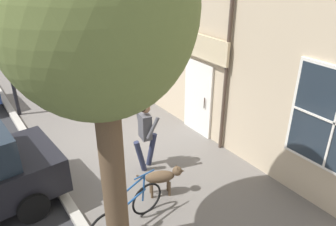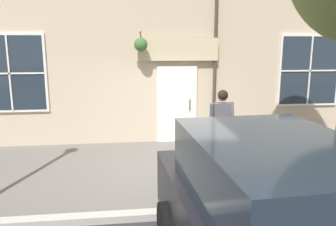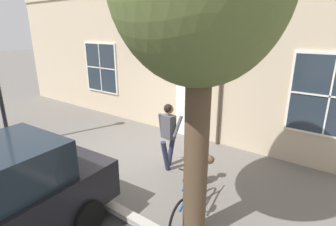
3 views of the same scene
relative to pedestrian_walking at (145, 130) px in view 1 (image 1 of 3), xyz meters
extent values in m
plane|color=#66605B|center=(0.04, -1.29, -1.04)|extent=(90.00, 90.00, 0.00)
cube|color=#B2ADA3|center=(2.04, -1.29, -0.98)|extent=(0.20, 28.00, 0.12)
cube|color=#C6B293|center=(-2.31, -1.29, 1.31)|extent=(0.30, 18.00, 4.70)
cube|color=white|center=(-2.14, -0.66, 0.01)|extent=(0.10, 1.10, 2.10)
cube|color=#232D38|center=(-2.11, -0.66, -0.04)|extent=(0.03, 0.90, 1.90)
cylinder|color=#47382D|center=(-2.05, -0.31, 0.01)|extent=(0.03, 0.03, 0.30)
cube|color=beige|center=(-2.04, -0.66, 1.51)|extent=(0.08, 2.20, 0.60)
cylinder|color=#47382D|center=(-2.08, 0.37, 1.07)|extent=(0.09, 0.09, 4.23)
cylinder|color=#47382D|center=(-1.92, -1.65, 1.94)|extent=(0.44, 0.04, 0.04)
cylinder|color=#47382D|center=(-1.74, -1.65, 1.76)|extent=(0.01, 0.01, 0.34)
cone|color=#2D2823|center=(-1.74, -1.65, 1.54)|extent=(0.32, 0.32, 0.18)
sphere|color=#3D6B33|center=(-1.74, -1.65, 1.63)|extent=(0.34, 0.34, 0.34)
cube|color=white|center=(-2.14, -4.98, 0.91)|extent=(0.08, 1.82, 2.02)
cube|color=#232D38|center=(-2.11, -4.98, 0.91)|extent=(0.03, 1.70, 1.90)
cube|color=white|center=(-2.09, -4.98, 0.91)|extent=(0.04, 0.04, 1.90)
cube|color=white|center=(-2.09, -4.98, 0.91)|extent=(0.04, 1.70, 0.04)
cube|color=white|center=(-2.14, 3.14, 0.91)|extent=(0.08, 1.82, 2.02)
cube|color=#232D38|center=(-2.11, 3.14, 0.91)|extent=(0.03, 1.70, 1.90)
cube|color=white|center=(-2.09, 3.14, 0.91)|extent=(0.04, 0.04, 1.90)
cube|color=white|center=(-2.09, 3.14, 0.91)|extent=(0.04, 1.70, 0.04)
cylinder|color=#282D47|center=(-0.18, -0.05, -0.63)|extent=(0.32, 0.18, 0.84)
cylinder|color=#282D47|center=(0.19, 0.05, -0.63)|extent=(0.32, 0.18, 0.84)
cube|color=#4C4C51|center=(0.00, 0.00, 0.09)|extent=(0.27, 0.37, 0.61)
sphere|color=#936B4C|center=(-0.02, 0.00, 0.55)|extent=(0.23, 0.23, 0.23)
sphere|color=black|center=(0.01, 0.00, 0.57)|extent=(0.22, 0.22, 0.22)
cylinder|color=#4C4C51|center=(0.00, -0.23, 0.12)|extent=(0.17, 0.11, 0.57)
cylinder|color=#4C4C51|center=(-0.06, 0.24, 0.14)|extent=(0.34, 0.14, 0.52)
ellipsoid|color=brown|center=(0.28, 1.00, -0.58)|extent=(0.69, 0.51, 0.25)
cylinder|color=brown|center=(0.07, 1.00, -0.87)|extent=(0.06, 0.06, 0.35)
cylinder|color=brown|center=(0.14, 1.15, -0.87)|extent=(0.06, 0.06, 0.35)
cylinder|color=brown|center=(0.42, 0.85, -0.87)|extent=(0.06, 0.06, 0.35)
cylinder|color=brown|center=(0.48, 1.00, -0.87)|extent=(0.06, 0.06, 0.35)
sphere|color=brown|center=(-0.07, 1.15, -0.49)|extent=(0.21, 0.21, 0.21)
cone|color=brown|center=(-0.17, 1.20, -0.51)|extent=(0.13, 0.12, 0.09)
cone|color=brown|center=(-0.08, 1.10, -0.39)|extent=(0.06, 0.06, 0.07)
cone|color=brown|center=(-0.04, 1.19, -0.39)|extent=(0.06, 0.06, 0.07)
cylinder|color=brown|center=(0.64, 0.84, -0.53)|extent=(0.21, 0.12, 0.14)
cylinder|color=brown|center=(1.65, 1.75, 0.55)|extent=(0.39, 0.39, 3.18)
ellipsoid|color=olive|center=(1.65, 1.75, 3.06)|extent=(2.65, 2.39, 2.92)
sphere|color=olive|center=(1.27, 1.56, 2.60)|extent=(1.25, 1.25, 1.25)
torus|color=black|center=(0.79, 1.30, -0.71)|extent=(0.71, 0.11, 0.70)
cylinder|color=#1E4C8C|center=(1.29, 1.42, -0.51)|extent=(0.96, 0.27, 0.19)
cylinder|color=#1E4C8C|center=(1.47, 1.46, -0.37)|extent=(0.23, 0.09, 0.48)
cylinder|color=#1E4C8C|center=(1.25, 1.41, -0.19)|extent=(0.81, 0.23, 0.16)
cylinder|color=#1E4C8C|center=(0.87, 1.32, -0.39)|extent=(0.12, 0.06, 0.58)
cylinder|color=#1E4C8C|center=(0.83, 1.31, -0.09)|extent=(0.46, 0.07, 0.03)
ellipsoid|color=black|center=(1.47, 1.46, -0.11)|extent=(0.26, 0.16, 0.09)
cylinder|color=black|center=(2.69, 0.23, -0.73)|extent=(0.63, 0.21, 0.62)
cylinder|color=black|center=(2.79, -1.53, -0.73)|extent=(0.63, 0.21, 0.62)
cylinder|color=black|center=(1.84, -4.76, 1.26)|extent=(0.11, 0.11, 4.61)
camera|label=1|loc=(3.34, 5.65, 3.71)|focal=35.00mm
camera|label=2|loc=(6.68, -1.99, 1.57)|focal=35.00mm
camera|label=3|loc=(4.93, 3.61, 2.40)|focal=28.00mm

